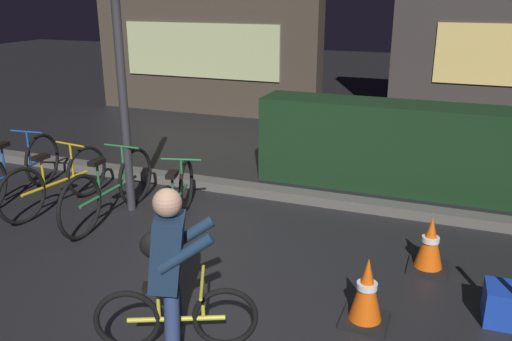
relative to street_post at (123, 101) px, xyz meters
name	(u,v)px	position (x,y,z in m)	size (l,w,h in m)	color
ground_plane	(211,282)	(1.64, -1.20, -1.31)	(40.00, 40.00, 0.00)	black
sidewalk_curb	(287,194)	(1.64, 1.00, -1.25)	(12.00, 0.24, 0.12)	#56544F
hedge_row	(446,151)	(3.44, 1.90, -0.74)	(4.80, 0.70, 1.14)	black
storefront_left	(205,22)	(-1.58, 5.30, 0.58)	(4.95, 0.54, 3.81)	#42382D
street_post	(123,101)	(0.00, 0.00, 0.00)	(0.10, 0.10, 2.62)	#2D2D33
parked_bike_leftmost	(16,171)	(-1.53, -0.21, -0.95)	(0.46, 1.75, 0.81)	black
parked_bike_left_mid	(56,182)	(-0.83, -0.30, -0.97)	(0.46, 1.62, 0.75)	black
parked_bike_center_left	(110,189)	(-0.04, -0.34, -0.95)	(0.46, 1.75, 0.80)	black
parked_bike_center_right	(177,197)	(0.73, -0.17, -0.99)	(0.51, 1.46, 0.69)	black
traffic_cone_near	(367,292)	(3.04, -1.30, -1.04)	(0.36, 0.36, 0.56)	black
traffic_cone_far	(430,244)	(3.44, -0.23, -1.06)	(0.36, 0.36, 0.53)	black
cyclist	(170,270)	(1.78, -2.12, -0.68)	(1.10, 0.56, 1.25)	black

